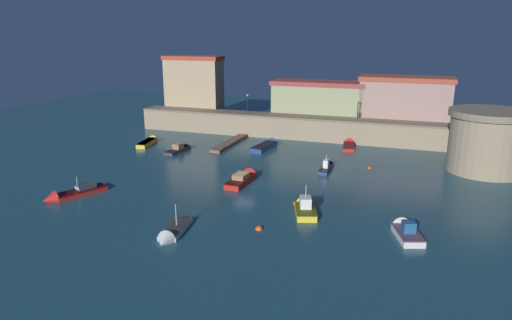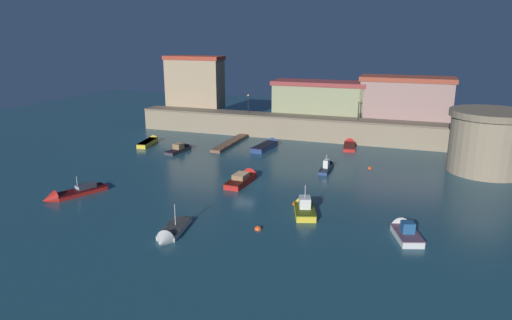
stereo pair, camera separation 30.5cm
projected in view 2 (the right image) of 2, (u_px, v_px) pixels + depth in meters
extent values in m
plane|color=#1E4756|center=(244.00, 184.00, 54.56)|extent=(143.10, 143.10, 0.00)
cube|color=gray|center=(299.00, 128.00, 77.45)|extent=(57.30, 3.80, 3.54)
cube|color=#73644F|center=(299.00, 117.00, 76.95)|extent=(57.30, 4.10, 0.24)
cube|color=tan|center=(195.00, 84.00, 86.16)|extent=(10.58, 3.98, 8.82)
cube|color=#A93A28|center=(194.00, 58.00, 84.88)|extent=(11.00, 4.14, 0.70)
cube|color=gray|center=(319.00, 100.00, 79.91)|extent=(15.56, 5.78, 4.94)
cube|color=#943938|center=(320.00, 83.00, 79.15)|extent=(16.19, 6.01, 0.70)
cube|color=gray|center=(406.00, 100.00, 75.23)|extent=(14.22, 6.00, 6.14)
cube|color=#9E422E|center=(408.00, 79.00, 74.31)|extent=(14.78, 6.24, 0.70)
cylinder|color=gray|center=(488.00, 145.00, 58.25)|extent=(9.35, 9.35, 7.14)
cylinder|color=#776852|center=(493.00, 114.00, 57.19)|extent=(10.10, 10.10, 0.80)
cube|color=brown|center=(230.00, 143.00, 73.64)|extent=(1.61, 12.03, 0.45)
cylinder|color=#4F3728|center=(245.00, 137.00, 77.46)|extent=(0.20, 0.20, 0.70)
cylinder|color=#4F3728|center=(238.00, 140.00, 74.74)|extent=(0.20, 0.20, 0.70)
cylinder|color=#4F3728|center=(231.00, 145.00, 72.01)|extent=(0.20, 0.20, 0.70)
cylinder|color=#4F3728|center=(223.00, 149.00, 69.28)|extent=(0.20, 0.20, 0.70)
cylinder|color=black|center=(248.00, 105.00, 79.45)|extent=(0.12, 0.12, 2.90)
sphere|color=#F9D172|center=(248.00, 95.00, 79.02)|extent=(0.32, 0.32, 0.32)
cylinder|color=black|center=(358.00, 111.00, 73.39)|extent=(0.12, 0.12, 2.93)
sphere|color=#F9D172|center=(359.00, 100.00, 72.96)|extent=(0.32, 0.32, 0.32)
cube|color=silver|center=(175.00, 228.00, 41.61)|extent=(2.35, 4.73, 0.46)
cone|color=silver|center=(163.00, 242.00, 38.92)|extent=(1.78, 1.49, 1.60)
cube|color=#516A56|center=(175.00, 226.00, 41.56)|extent=(2.40, 4.82, 0.08)
cylinder|color=#B2B2B7|center=(175.00, 215.00, 41.53)|extent=(0.08, 0.08, 2.01)
cube|color=gold|center=(148.00, 143.00, 73.10)|extent=(2.35, 5.50, 0.68)
cone|color=gold|center=(155.00, 138.00, 76.25)|extent=(1.59, 1.62, 1.37)
cube|color=brown|center=(147.00, 141.00, 73.02)|extent=(2.39, 5.61, 0.08)
cube|color=navy|center=(265.00, 147.00, 70.34)|extent=(2.54, 6.06, 0.78)
cone|color=navy|center=(274.00, 142.00, 73.42)|extent=(1.89, 1.61, 1.73)
cube|color=black|center=(265.00, 145.00, 70.25)|extent=(2.59, 6.18, 0.08)
cube|color=navy|center=(326.00, 169.00, 59.60)|extent=(1.16, 4.55, 0.48)
cone|color=navy|center=(331.00, 163.00, 62.18)|extent=(1.06, 1.28, 1.05)
cube|color=black|center=(326.00, 167.00, 59.55)|extent=(1.18, 4.64, 0.08)
cube|color=silver|center=(326.00, 163.00, 59.35)|extent=(0.63, 1.33, 1.03)
cube|color=#99B7C6|center=(328.00, 162.00, 59.94)|extent=(0.56, 0.07, 0.62)
cylinder|color=#B2B2B7|center=(327.00, 161.00, 59.28)|extent=(0.08, 0.08, 1.66)
cube|color=red|center=(349.00, 147.00, 70.91)|extent=(2.29, 5.09, 0.56)
cone|color=red|center=(350.00, 142.00, 73.82)|extent=(1.75, 1.57, 1.59)
cube|color=#430B0E|center=(349.00, 145.00, 70.84)|extent=(2.33, 5.19, 0.08)
cube|color=silver|center=(407.00, 236.00, 39.93)|extent=(3.00, 4.29, 0.64)
cone|color=silver|center=(399.00, 224.00, 42.29)|extent=(2.01, 1.60, 1.75)
cube|color=#745167|center=(407.00, 233.00, 39.86)|extent=(3.06, 4.37, 0.08)
cube|color=navy|center=(408.00, 227.00, 39.70)|extent=(1.31, 1.28, 0.95)
cube|color=#99B7C6|center=(406.00, 224.00, 40.16)|extent=(0.91, 0.36, 0.57)
cube|color=#333338|center=(178.00, 151.00, 68.70)|extent=(2.19, 4.76, 0.51)
cone|color=#333338|center=(189.00, 146.00, 71.17)|extent=(1.65, 1.48, 1.48)
cube|color=black|center=(178.00, 149.00, 68.65)|extent=(2.23, 4.86, 0.08)
cube|color=olive|center=(178.00, 146.00, 68.67)|extent=(1.38, 1.51, 0.79)
cube|color=#99B7C6|center=(181.00, 145.00, 69.24)|extent=(1.08, 0.21, 0.47)
cube|color=gold|center=(305.00, 212.00, 45.13)|extent=(2.99, 4.29, 0.69)
cone|color=gold|center=(303.00, 203.00, 47.48)|extent=(2.03, 1.59, 1.78)
cube|color=#5C6C13|center=(305.00, 209.00, 45.04)|extent=(3.05, 4.38, 0.08)
cube|color=silver|center=(305.00, 202.00, 45.26)|extent=(1.49, 1.75, 1.04)
cylinder|color=#B2B2B7|center=(305.00, 197.00, 44.98)|extent=(0.08, 0.08, 2.31)
cube|color=red|center=(81.00, 192.00, 51.08)|extent=(3.97, 5.85, 0.50)
cone|color=red|center=(49.00, 200.00, 48.69)|extent=(2.13, 1.98, 1.71)
cube|color=#580C0E|center=(80.00, 190.00, 51.02)|extent=(4.05, 5.96, 0.08)
cube|color=#333842|center=(86.00, 186.00, 51.41)|extent=(1.84, 2.32, 0.51)
cube|color=#99B7C6|center=(77.00, 188.00, 50.69)|extent=(0.91, 0.46, 0.31)
cylinder|color=#B2B2B7|center=(77.00, 183.00, 50.61)|extent=(0.08, 0.08, 1.58)
cube|color=red|center=(241.00, 181.00, 54.39)|extent=(2.14, 5.50, 0.69)
cone|color=red|center=(252.00, 173.00, 57.37)|extent=(1.83, 1.49, 1.76)
cube|color=#550F09|center=(241.00, 179.00, 54.31)|extent=(2.18, 5.61, 0.08)
cube|color=olive|center=(241.00, 176.00, 54.27)|extent=(1.54, 2.15, 0.59)
cube|color=#99B7C6|center=(244.00, 173.00, 55.19)|extent=(1.29, 0.13, 0.35)
sphere|color=#EA4C19|center=(296.00, 204.00, 48.03)|extent=(0.76, 0.76, 0.76)
sphere|color=#EA4C19|center=(258.00, 229.00, 41.95)|extent=(0.67, 0.67, 0.67)
sphere|color=#EA4C19|center=(370.00, 169.00, 60.51)|extent=(0.60, 0.60, 0.60)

